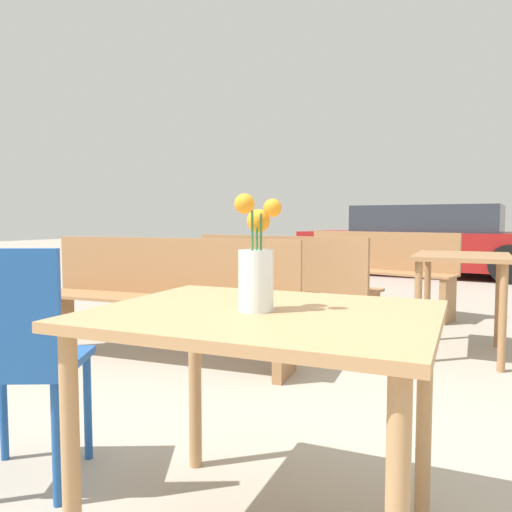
# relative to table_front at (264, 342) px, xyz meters

# --- Properties ---
(table_front) EXTENTS (1.03, 0.86, 0.71)m
(table_front) POSITION_rel_table_front_xyz_m (0.00, 0.00, 0.00)
(table_front) COLOR tan
(table_front) RESTS_ON ground_plane
(flower_vase) EXTENTS (0.12, 0.15, 0.34)m
(flower_vase) POSITION_rel_table_front_xyz_m (-0.01, -0.02, 0.22)
(flower_vase) COLOR silver
(flower_vase) RESTS_ON table_front
(cafe_chair) EXTENTS (0.54, 0.54, 0.88)m
(cafe_chair) POSITION_rel_table_front_xyz_m (-0.91, -0.15, -0.11)
(cafe_chair) COLOR #1E519E
(cafe_chair) RESTS_ON ground_plane
(bench_near) EXTENTS (1.93, 0.58, 0.85)m
(bench_near) POSITION_rel_table_front_xyz_m (-1.48, 1.46, -0.14)
(bench_near) COLOR #9E7047
(bench_near) RESTS_ON ground_plane
(bench_middle) EXTENTS (1.57, 0.54, 0.85)m
(bench_middle) POSITION_rel_table_front_xyz_m (-1.01, 2.39, -0.16)
(bench_middle) COLOR #9E7047
(bench_middle) RESTS_ON ground_plane
(bench_far) EXTENTS (1.69, 0.68, 0.85)m
(bench_far) POSITION_rel_table_front_xyz_m (-0.62, 3.94, -0.15)
(bench_far) COLOR #9E7047
(bench_far) RESTS_ON ground_plane
(table_back) EXTENTS (0.68, 0.84, 0.73)m
(table_back) POSITION_rel_table_front_xyz_m (0.32, 2.55, -0.02)
(table_back) COLOR #9E7047
(table_back) RESTS_ON ground_plane
(bicycle) EXTENTS (1.21, 0.91, 0.70)m
(bicycle) POSITION_rel_table_front_xyz_m (-2.84, 5.10, -0.30)
(bicycle) COLOR black
(bicycle) RESTS_ON ground_plane
(parked_car) EXTENTS (4.42, 1.95, 1.23)m
(parked_car) POSITION_rel_table_front_xyz_m (-0.71, 8.05, -0.03)
(parked_car) COLOR maroon
(parked_car) RESTS_ON ground_plane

